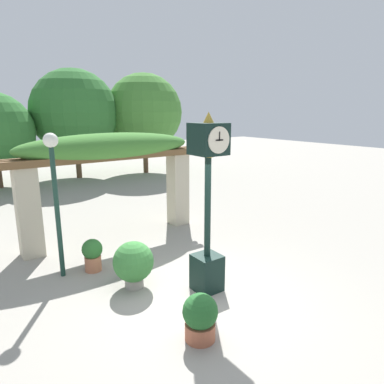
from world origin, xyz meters
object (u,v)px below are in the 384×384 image
object	(u,v)px
potted_plant_near_left	(133,263)
lamp_post	(54,180)
potted_plant_near_right	(200,317)
pedestal_clock	(208,206)
potted_plant_far_left	(92,254)

from	to	relation	value
potted_plant_near_left	lamp_post	distance (m)	2.29
lamp_post	potted_plant_near_right	bearing A→B (deg)	-71.57
pedestal_clock	potted_plant_far_left	distance (m)	2.92
pedestal_clock	lamp_post	world-z (taller)	pedestal_clock
pedestal_clock	lamp_post	distance (m)	3.13
potted_plant_near_left	potted_plant_near_right	bearing A→B (deg)	-87.11
pedestal_clock	potted_plant_near_left	size ratio (longest dim) A/B	3.61
potted_plant_near_left	potted_plant_far_left	distance (m)	1.26
potted_plant_near_left	lamp_post	world-z (taller)	lamp_post
potted_plant_near_left	potted_plant_near_right	size ratio (longest dim) A/B	1.26
pedestal_clock	potted_plant_far_left	size ratio (longest dim) A/B	4.72
pedestal_clock	potted_plant_near_left	xyz separation A→B (m)	(-1.11, 0.93, -1.19)
potted_plant_near_right	potted_plant_far_left	world-z (taller)	potted_plant_near_right
potted_plant_far_left	lamp_post	distance (m)	1.80
potted_plant_far_left	lamp_post	xyz separation A→B (m)	(-0.61, 0.14, 1.68)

